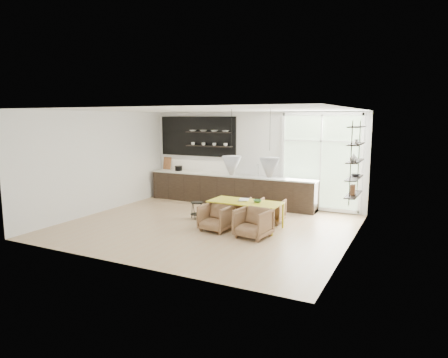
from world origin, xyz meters
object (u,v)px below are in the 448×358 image
at_px(armchair_back_right, 271,211).
at_px(armchair_front_left, 216,218).
at_px(wire_stool, 197,208).
at_px(dining_table, 245,203).
at_px(armchair_front_right, 253,223).
at_px(armchair_back_left, 239,209).

bearing_deg(armchair_back_right, armchair_front_left, 52.31).
height_order(armchair_back_right, wire_stool, armchair_back_right).
height_order(dining_table, armchair_back_right, dining_table).
relative_size(armchair_front_left, wire_stool, 1.54).
relative_size(armchair_back_right, armchair_front_left, 0.95).
height_order(armchair_back_right, armchair_front_left, armchair_front_left).
xyz_separation_m(armchair_front_right, wire_stool, (-2.01, 0.90, -0.04)).
height_order(dining_table, armchair_back_left, dining_table).
bearing_deg(dining_table, wire_stool, 173.59).
distance_m(armchair_back_right, armchair_front_right, 1.44).
distance_m(dining_table, armchair_front_left, 0.83).
xyz_separation_m(dining_table, armchair_front_left, (-0.51, -0.58, -0.29)).
bearing_deg(wire_stool, armchair_front_right, -24.07).
distance_m(armchair_back_left, armchair_front_left, 1.17).
distance_m(armchair_back_left, armchair_back_right, 0.88).
xyz_separation_m(dining_table, armchair_back_left, (-0.45, 0.59, -0.31)).
bearing_deg(armchair_back_left, armchair_back_right, 173.94).
relative_size(dining_table, wire_stool, 3.97).
xyz_separation_m(armchair_back_right, wire_stool, (-1.92, -0.54, -0.01)).
height_order(armchair_front_left, armchair_front_right, armchair_front_right).
height_order(dining_table, wire_stool, dining_table).
distance_m(dining_table, armchair_back_right, 0.91).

